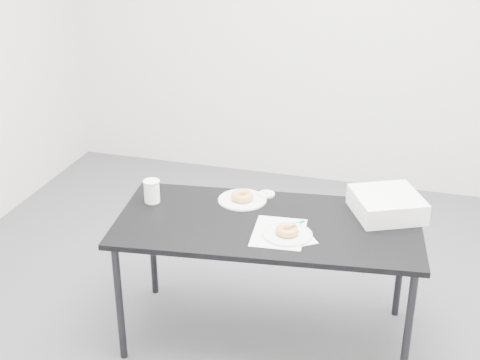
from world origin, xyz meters
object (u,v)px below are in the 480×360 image
(plate_far, at_px, (242,200))
(plate_near, at_px, (287,234))
(donut_far, at_px, (242,196))
(coffee_cup, at_px, (152,191))
(scorecard, at_px, (279,233))
(table, at_px, (268,231))
(pen, at_px, (293,225))
(donut_near, at_px, (287,230))
(bakery_box, at_px, (387,204))

(plate_far, bearing_deg, plate_near, -44.16)
(donut_far, height_order, coffee_cup, coffee_cup)
(scorecard, xyz_separation_m, plate_far, (-0.27, 0.29, 0.00))
(table, height_order, plate_near, plate_near)
(pen, bearing_deg, donut_near, -140.76)
(table, height_order, donut_near, donut_near)
(donut_near, height_order, coffee_cup, coffee_cup)
(pen, bearing_deg, table, 128.57)
(pen, height_order, plate_far, pen)
(table, relative_size, plate_far, 6.17)
(scorecard, xyz_separation_m, donut_far, (-0.27, 0.29, 0.03))
(scorecard, distance_m, bakery_box, 0.60)
(donut_far, bearing_deg, scorecard, -47.26)
(donut_near, bearing_deg, plate_far, 135.84)
(coffee_cup, height_order, bakery_box, coffee_cup)
(table, bearing_deg, donut_far, 127.15)
(table, xyz_separation_m, pen, (0.13, -0.01, 0.06))
(donut_near, bearing_deg, coffee_cup, 168.37)
(scorecard, distance_m, pen, 0.10)
(plate_near, relative_size, donut_far, 2.00)
(table, distance_m, plate_far, 0.28)
(coffee_cup, bearing_deg, bakery_box, 9.57)
(table, bearing_deg, bakery_box, 17.33)
(table, bearing_deg, donut_near, -48.28)
(scorecard, height_order, bakery_box, bakery_box)
(pen, distance_m, donut_far, 0.38)
(scorecard, height_order, plate_far, plate_far)
(scorecard, xyz_separation_m, bakery_box, (0.48, 0.35, 0.05))
(pen, relative_size, plate_near, 0.60)
(pen, height_order, plate_near, pen)
(pen, distance_m, donut_near, 0.10)
(donut_near, relative_size, bakery_box, 0.35)
(plate_near, height_order, bakery_box, bakery_box)
(scorecard, height_order, donut_far, donut_far)
(plate_far, distance_m, donut_far, 0.02)
(donut_near, bearing_deg, scorecard, 162.75)
(table, relative_size, coffee_cup, 12.92)
(pen, xyz_separation_m, donut_near, (-0.00, -0.10, 0.02))
(donut_near, distance_m, plate_far, 0.44)
(scorecard, xyz_separation_m, coffee_cup, (-0.72, 0.14, 0.06))
(donut_far, bearing_deg, pen, -32.60)
(plate_near, relative_size, plate_far, 0.94)
(pen, height_order, bakery_box, bakery_box)
(bakery_box, bearing_deg, plate_far, 158.63)
(table, xyz_separation_m, coffee_cup, (-0.65, 0.05, 0.11))
(plate_far, bearing_deg, bakery_box, 4.41)
(scorecard, relative_size, bakery_box, 0.97)
(scorecard, xyz_separation_m, donut_near, (0.05, -0.01, 0.03))
(table, xyz_separation_m, bakery_box, (0.56, 0.25, 0.11))
(pen, bearing_deg, plate_near, -140.76)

